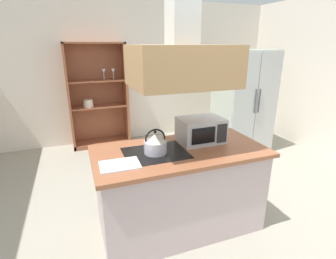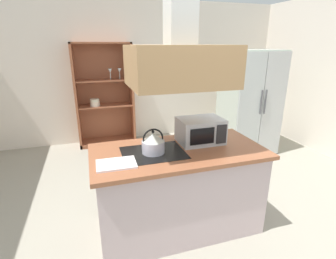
# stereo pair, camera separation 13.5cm
# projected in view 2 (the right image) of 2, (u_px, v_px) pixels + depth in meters

# --- Properties ---
(ground_plane) EXTENTS (7.80, 7.80, 0.00)m
(ground_plane) POSITION_uv_depth(u_px,v_px,m) (194.00, 221.00, 2.90)
(ground_plane) COLOR gray
(wall_back) EXTENTS (6.00, 0.12, 2.70)m
(wall_back) POSITION_uv_depth(u_px,v_px,m) (138.00, 72.00, 5.18)
(wall_back) COLOR silver
(wall_back) RESTS_ON ground
(kitchen_island) EXTENTS (1.72, 0.86, 0.90)m
(kitchen_island) POSITION_uv_depth(u_px,v_px,m) (178.00, 189.00, 2.70)
(kitchen_island) COLOR #C1AAAE
(kitchen_island) RESTS_ON ground
(range_hood) EXTENTS (0.90, 0.70, 1.17)m
(range_hood) POSITION_uv_depth(u_px,v_px,m) (180.00, 54.00, 2.26)
(range_hood) COLOR #AD8254
(refrigerator) EXTENTS (0.90, 0.78, 1.81)m
(refrigerator) POSITION_uv_depth(u_px,v_px,m) (249.00, 103.00, 4.57)
(refrigerator) COLOR #B5C3B5
(refrigerator) RESTS_ON ground
(dish_cabinet) EXTENTS (1.07, 0.40, 1.93)m
(dish_cabinet) POSITION_uv_depth(u_px,v_px,m) (105.00, 101.00, 4.94)
(dish_cabinet) COLOR brown
(dish_cabinet) RESTS_ON ground
(kettle) EXTENTS (0.22, 0.22, 0.24)m
(kettle) POSITION_uv_depth(u_px,v_px,m) (153.00, 143.00, 2.45)
(kettle) COLOR #B3B3C4
(kettle) RESTS_ON kitchen_island
(cutting_board) EXTENTS (0.35, 0.25, 0.02)m
(cutting_board) POSITION_uv_depth(u_px,v_px,m) (116.00, 164.00, 2.23)
(cutting_board) COLOR white
(cutting_board) RESTS_ON kitchen_island
(microwave) EXTENTS (0.46, 0.35, 0.26)m
(microwave) POSITION_uv_depth(u_px,v_px,m) (200.00, 130.00, 2.71)
(microwave) COLOR #B7BABF
(microwave) RESTS_ON kitchen_island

